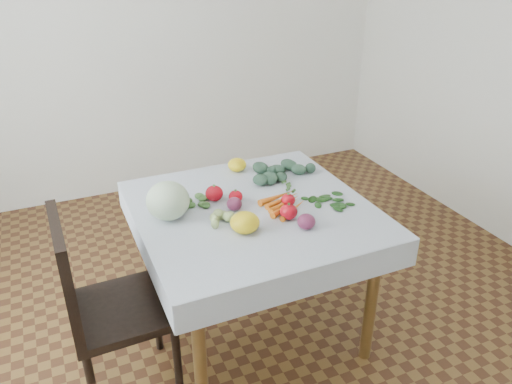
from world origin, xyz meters
TOP-DOWN VIEW (x-y plane):
  - ground at (0.00, 0.00)m, footprint 4.00×4.00m
  - back_wall at (0.00, 2.00)m, footprint 4.00×0.04m
  - table at (0.00, 0.00)m, footprint 1.00×1.00m
  - tablecloth at (0.00, 0.00)m, footprint 1.12×1.12m
  - chair at (-0.79, -0.15)m, footprint 0.44×0.44m
  - cabbage at (-0.40, 0.07)m, footprint 0.26×0.26m
  - tomato_a at (-0.15, 0.15)m, footprint 0.11×0.11m
  - tomato_b at (0.17, -0.05)m, footprint 0.09×0.09m
  - tomato_c at (-0.06, 0.09)m, footprint 0.09×0.09m
  - tomato_d at (0.11, -0.17)m, footprint 0.11×0.11m
  - heirloom_back at (0.09, 0.44)m, footprint 0.13×0.13m
  - heirloom_front at (-0.12, -0.19)m, footprint 0.18×0.18m
  - onion_a at (-0.09, 0.02)m, footprint 0.09×0.09m
  - onion_b at (0.14, -0.28)m, footprint 0.11×0.11m
  - tomatillo_cluster at (-0.19, -0.07)m, footprint 0.13×0.10m
  - carrot_bunch at (0.15, -0.05)m, footprint 0.23×0.27m
  - kale_bunch at (0.31, 0.29)m, footprint 0.33×0.31m
  - basil_bunch at (0.37, -0.11)m, footprint 0.24×0.20m
  - dill_bunch at (-0.27, 0.17)m, footprint 0.22×0.16m

SIDE VIEW (x-z plane):
  - ground at x=0.00m, z-range 0.00..0.00m
  - chair at x=-0.79m, z-range 0.07..1.03m
  - table at x=0.00m, z-range 0.28..1.03m
  - tablecloth at x=0.00m, z-range 0.75..0.76m
  - basil_bunch at x=0.37m, z-range 0.76..0.77m
  - dill_bunch at x=-0.27m, z-range 0.76..0.78m
  - carrot_bunch at x=0.15m, z-range 0.76..0.79m
  - tomatillo_cluster at x=-0.19m, z-range 0.76..0.80m
  - kale_bunch at x=0.31m, z-range 0.76..0.80m
  - tomato_b at x=0.17m, z-range 0.76..0.82m
  - tomato_c at x=-0.06m, z-range 0.76..0.82m
  - onion_a at x=-0.09m, z-range 0.76..0.82m
  - onion_b at x=0.14m, z-range 0.76..0.83m
  - heirloom_back at x=0.09m, z-range 0.76..0.83m
  - tomato_d at x=0.11m, z-range 0.76..0.83m
  - tomato_a at x=-0.15m, z-range 0.76..0.83m
  - heirloom_front at x=-0.12m, z-range 0.76..0.85m
  - cabbage at x=-0.40m, z-range 0.76..0.94m
  - back_wall at x=0.00m, z-range 0.00..2.70m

